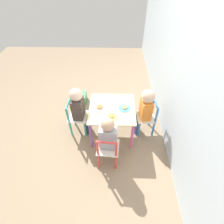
{
  "coord_description": "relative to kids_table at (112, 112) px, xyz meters",
  "views": [
    {
      "loc": [
        1.71,
        0.04,
        2.06
      ],
      "look_at": [
        0.0,
        0.0,
        0.42
      ],
      "focal_mm": 28.0,
      "sensor_mm": 36.0,
      "label": 1
    }
  ],
  "objects": [
    {
      "name": "chair_teal",
      "position": [
        -0.03,
        -0.51,
        -0.15
      ],
      "size": [
        0.28,
        0.28,
        0.54
      ],
      "rotation": [
        0.0,
        0.0,
        -3.21
      ],
      "color": "silver",
      "rests_on": "ground_plane"
    },
    {
      "name": "chair_blue",
      "position": [
        -0.05,
        0.5,
        -0.15
      ],
      "size": [
        0.28,
        0.28,
        0.54
      ],
      "rotation": [
        0.0,
        0.0,
        0.1
      ],
      "color": "silver",
      "rests_on": "ground_plane"
    },
    {
      "name": "plate_front",
      "position": [
        -0.0,
        -0.17,
        0.08
      ],
      "size": [
        0.19,
        0.19,
        0.03
      ],
      "color": "white",
      "rests_on": "kids_table"
    },
    {
      "name": "child_front",
      "position": [
        -0.03,
        -0.45,
        0.05
      ],
      "size": [
        0.21,
        0.22,
        0.77
      ],
      "rotation": [
        0.0,
        0.0,
        -3.21
      ],
      "color": "#38383D",
      "rests_on": "ground_plane"
    },
    {
      "name": "child_right",
      "position": [
        0.44,
        -0.03,
        0.03
      ],
      "size": [
        0.22,
        0.21,
        0.75
      ],
      "rotation": [
        0.0,
        0.0,
        -1.65
      ],
      "color": "#38383D",
      "rests_on": "ground_plane"
    },
    {
      "name": "house_wall",
      "position": [
        0.0,
        0.79,
        0.88
      ],
      "size": [
        6.0,
        0.06,
        2.6
      ],
      "color": "#B2C1CC",
      "rests_on": "ground_plane"
    },
    {
      "name": "storage_bin",
      "position": [
        -0.71,
        -0.59,
        -0.34
      ],
      "size": [
        0.21,
        0.21,
        0.16
      ],
      "color": "#3D8E56",
      "rests_on": "ground_plane"
    },
    {
      "name": "plate_back",
      "position": [
        0.0,
        0.17,
        0.08
      ],
      "size": [
        0.16,
        0.16,
        0.03
      ],
      "color": "#4C9EE0",
      "rests_on": "kids_table"
    },
    {
      "name": "kids_table",
      "position": [
        0.0,
        0.0,
        0.0
      ],
      "size": [
        0.61,
        0.61,
        0.49
      ],
      "color": "beige",
      "rests_on": "ground_plane"
    },
    {
      "name": "ground_plane",
      "position": [
        0.0,
        0.0,
        -0.42
      ],
      "size": [
        6.0,
        6.0,
        0.0
      ],
      "primitive_type": "plane",
      "color": "#8C755B"
    },
    {
      "name": "plate_right",
      "position": [
        0.17,
        0.0,
        0.08
      ],
      "size": [
        0.15,
        0.15,
        0.03
      ],
      "color": "#EADB66",
      "rests_on": "kids_table"
    },
    {
      "name": "child_back",
      "position": [
        -0.04,
        0.44,
        0.05
      ],
      "size": [
        0.21,
        0.23,
        0.75
      ],
      "rotation": [
        0.0,
        0.0,
        0.1
      ],
      "color": "#4C608E",
      "rests_on": "ground_plane"
    },
    {
      "name": "chair_red",
      "position": [
        0.51,
        -0.04,
        -0.15
      ],
      "size": [
        0.28,
        0.28,
        0.54
      ],
      "rotation": [
        0.0,
        0.0,
        -1.65
      ],
      "color": "silver",
      "rests_on": "ground_plane"
    }
  ]
}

